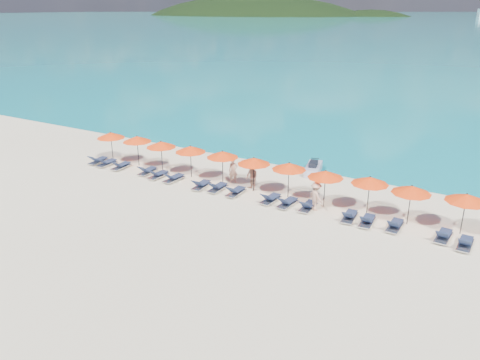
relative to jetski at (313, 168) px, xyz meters
The scene contains 35 objects.
ground 9.84m from the jetski, 102.43° to the right, with size 1400.00×1400.00×0.00m, color beige.
headland_main 611.61m from the jetski, 119.67° to the left, with size 374.00×242.00×126.50m.
headland_small 572.13m from the jetski, 105.45° to the left, with size 162.00×126.00×85.50m.
jetski is the anchor object (origin of this frame).
beachgoer_a 5.95m from the jetski, 131.10° to the right, with size 0.61×0.40×1.68m, color tan.
beachgoer_b 5.50m from the jetski, 113.52° to the right, with size 0.86×0.49×1.77m, color tan.
beachgoer_c 6.42m from the jetski, 66.85° to the right, with size 1.10×0.51×1.70m, color tan.
umbrella_0 15.23m from the jetski, 160.25° to the right, with size 2.10×2.10×2.28m.
umbrella_1 12.90m from the jetski, 157.37° to the right, with size 2.10×2.10×2.28m.
umbrella_2 10.84m from the jetski, 151.40° to the right, with size 2.10×2.10×2.28m.
umbrella_3 8.72m from the jetski, 144.13° to the right, with size 2.10×2.10×2.28m.
umbrella_4 6.83m from the jetski, 131.91° to the right, with size 2.10×2.10×2.28m.
umbrella_5 5.72m from the jetski, 111.39° to the right, with size 2.10×2.10×2.28m.
umbrella_6 5.20m from the jetski, 86.09° to the right, with size 2.10×2.10×2.28m.
umbrella_7 6.08m from the jetski, 61.91° to the right, with size 2.10×2.10×2.28m.
umbrella_8 7.36m from the jetski, 42.98° to the right, with size 2.10×2.10×2.28m.
umbrella_9 9.25m from the jetski, 34.31° to the right, with size 2.10×2.10×2.28m.
umbrella_10 11.39m from the jetski, 25.78° to the right, with size 2.10×2.10×2.28m.
lounger_0 15.99m from the jetski, 157.39° to the right, with size 0.75×1.74×0.66m.
lounger_1 15.12m from the jetski, 155.72° to the right, with size 0.65×1.71×0.66m.
lounger_2 13.85m from the jetski, 153.39° to the right, with size 0.72×1.73×0.66m.
lounger_3 11.69m from the jetski, 148.66° to the right, with size 0.74×1.74×0.66m.
lounger_4 10.85m from the jetski, 144.39° to the right, with size 0.70×1.73×0.66m.
lounger_5 9.79m from the jetski, 139.85° to the right, with size 0.75×1.74×0.66m.
lounger_6 8.23m from the jetski, 128.67° to the right, with size 0.77×1.75×0.66m.
lounger_7 7.41m from the jetski, 122.55° to the right, with size 0.65×1.71×0.66m.
lounger_8 6.81m from the jetski, 112.65° to the right, with size 0.64×1.71×0.66m.
lounger_9 6.21m from the jetski, 92.06° to the right, with size 0.75×1.74×0.66m.
lounger_10 6.31m from the jetski, 81.71° to the right, with size 0.75×1.74×0.66m.
lounger_11 6.46m from the jetski, 70.52° to the right, with size 0.66×1.71×0.66m.
lounger_12 7.78m from the jetski, 53.15° to the right, with size 0.75×1.74×0.66m.
lounger_13 8.46m from the jetski, 47.93° to the right, with size 0.72×1.73×0.66m.
lounger_14 9.36m from the jetski, 40.72° to the right, with size 0.64×1.71×0.66m.
lounger_15 11.27m from the jetski, 32.66° to the right, with size 0.74×1.74×0.66m.
lounger_16 12.32m from the jetski, 31.26° to the right, with size 0.67×1.72×0.66m.
Camera 1 is at (13.48, -19.84, 11.07)m, focal length 35.00 mm.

